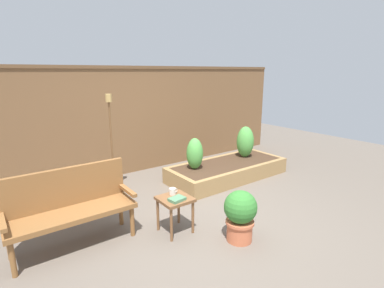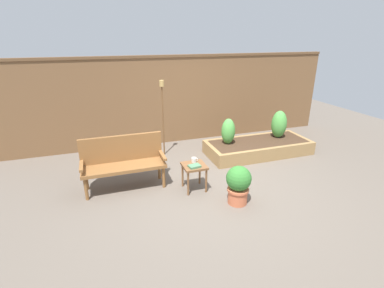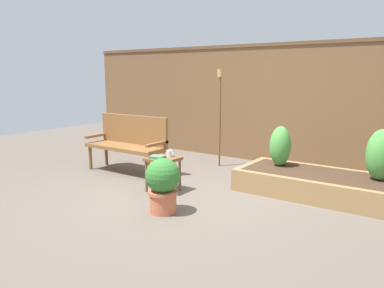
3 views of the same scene
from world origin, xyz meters
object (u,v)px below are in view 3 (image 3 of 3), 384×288
garden_bench (129,140)px  shrub_far_corner (381,155)px  cup_on_table (170,153)px  shrub_near_bench (280,146)px  side_table (163,163)px  book_on_table (157,157)px  potted_boxwood (163,183)px  tiki_torch (220,100)px

garden_bench → shrub_far_corner: (3.69, 0.67, 0.08)m
cup_on_table → shrub_near_bench: bearing=42.6°
cup_on_table → shrub_near_bench: size_ratio=0.21×
side_table → shrub_far_corner: 2.81m
book_on_table → cup_on_table: bearing=64.1°
shrub_near_bench → potted_boxwood: bearing=-110.4°
potted_boxwood → shrub_far_corner: 2.73m
garden_bench → tiki_torch: tiki_torch is taller
book_on_table → shrub_far_corner: (2.56, 1.28, 0.12)m
garden_bench → shrub_far_corner: 3.75m
shrub_far_corner → side_table: bearing=-154.9°
garden_bench → tiki_torch: bearing=49.9°
book_on_table → potted_boxwood: potted_boxwood is taller
garden_bench → potted_boxwood: size_ratio=2.20×
garden_bench → shrub_near_bench: (2.37, 0.67, 0.04)m
cup_on_table → garden_bench: bearing=160.9°
garden_bench → side_table: garden_bench is taller
shrub_near_bench → tiki_torch: size_ratio=0.34×
side_table → cup_on_table: bearing=72.1°
side_table → potted_boxwood: potted_boxwood is taller
shrub_far_corner → tiki_torch: bearing=168.5°
shrub_near_bench → tiki_torch: tiki_torch is taller
side_table → shrub_far_corner: shrub_far_corner is taller
book_on_table → shrub_far_corner: size_ratio=0.31×
potted_boxwood → shrub_near_bench: 1.97m
garden_bench → tiki_torch: (1.02, 1.21, 0.62)m
book_on_table → potted_boxwood: bearing=-53.8°
cup_on_table → tiki_torch: 1.76m
cup_on_table → book_on_table: bearing=-107.3°
cup_on_table → tiki_torch: size_ratio=0.07×
side_table → cup_on_table: cup_on_table is taller
potted_boxwood → tiki_torch: (-0.67, 2.38, 0.80)m
book_on_table → shrub_far_corner: shrub_far_corner is taller
garden_bench → book_on_table: garden_bench is taller
garden_bench → shrub_far_corner: bearing=10.3°
garden_bench → shrub_near_bench: bearing=15.8°
potted_boxwood → shrub_far_corner: bearing=42.5°
book_on_table → shrub_far_corner: bearing=17.9°
shrub_far_corner → book_on_table: bearing=-153.5°
tiki_torch → cup_on_table: bearing=-84.1°
shrub_near_bench → tiki_torch: (-1.35, 0.54, 0.57)m
side_table → tiki_torch: bearing=94.5°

